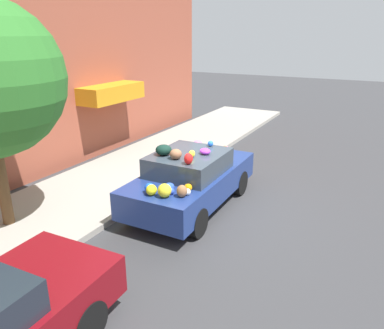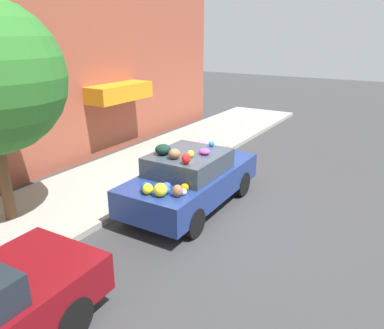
% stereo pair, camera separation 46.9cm
% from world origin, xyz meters
% --- Properties ---
extents(ground_plane, '(60.00, 60.00, 0.00)m').
position_xyz_m(ground_plane, '(0.00, 0.00, 0.00)').
color(ground_plane, '#38383A').
extents(sidewalk_curb, '(24.00, 3.20, 0.14)m').
position_xyz_m(sidewalk_curb, '(0.00, 2.70, 0.07)').
color(sidewalk_curb, '#9E998E').
rests_on(sidewalk_curb, ground).
extents(building_facade, '(18.00, 1.20, 5.96)m').
position_xyz_m(building_facade, '(0.09, 4.93, 2.95)').
color(building_facade, '#9E4C38').
rests_on(building_facade, ground).
extents(fire_hydrant, '(0.20, 0.20, 0.70)m').
position_xyz_m(fire_hydrant, '(1.69, 1.47, 0.49)').
color(fire_hydrant, gold).
rests_on(fire_hydrant, sidewalk_curb).
extents(art_car, '(4.04, 1.81, 1.68)m').
position_xyz_m(art_car, '(-0.04, -0.04, 0.77)').
color(art_car, navy).
rests_on(art_car, ground).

